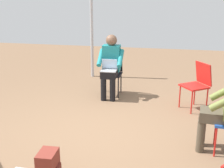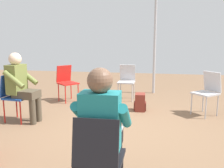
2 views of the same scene
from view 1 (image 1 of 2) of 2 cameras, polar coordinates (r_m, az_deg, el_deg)
ground_plane at (r=4.75m, az=-2.83°, el=-9.36°), size 14.00×14.00×0.00m
chair_east at (r=6.37m, az=0.02°, el=2.49°), size 0.44×0.40×0.85m
chair_southeast at (r=5.78m, az=15.40°, el=0.26°), size 0.57×0.58×0.85m
person_with_laptop at (r=6.16m, az=-0.27°, el=3.86°), size 0.52×0.49×1.24m
backpack_near_laptop_user at (r=3.77m, az=-11.59°, el=-14.78°), size 0.29×0.26×0.36m
tent_pole_far at (r=7.51m, az=-3.74°, el=10.32°), size 0.07×0.07×2.42m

